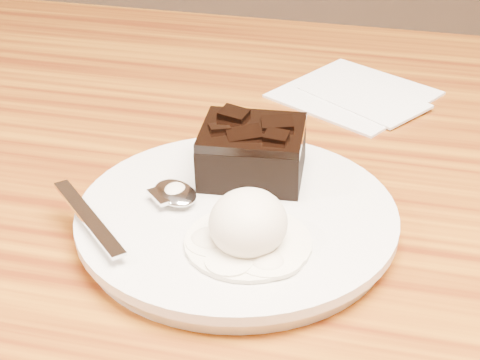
% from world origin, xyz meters
% --- Properties ---
extents(plate, '(0.24, 0.24, 0.02)m').
position_xyz_m(plate, '(-0.06, -0.08, 0.76)').
color(plate, silver).
rests_on(plate, dining_table).
extents(brownie, '(0.08, 0.07, 0.04)m').
position_xyz_m(brownie, '(-0.06, -0.03, 0.79)').
color(brownie, black).
rests_on(brownie, plate).
extents(ice_cream_scoop, '(0.05, 0.06, 0.05)m').
position_xyz_m(ice_cream_scoop, '(-0.04, -0.12, 0.79)').
color(ice_cream_scoop, beige).
rests_on(ice_cream_scoop, plate).
extents(melt_puddle, '(0.09, 0.09, 0.00)m').
position_xyz_m(melt_puddle, '(-0.04, -0.12, 0.77)').
color(melt_puddle, white).
rests_on(melt_puddle, plate).
extents(spoon, '(0.14, 0.14, 0.01)m').
position_xyz_m(spoon, '(-0.11, -0.08, 0.77)').
color(spoon, silver).
rests_on(spoon, plate).
extents(napkin, '(0.18, 0.18, 0.01)m').
position_xyz_m(napkin, '(0.00, 0.19, 0.75)').
color(napkin, white).
rests_on(napkin, dining_table).
extents(crumb_a, '(0.01, 0.01, 0.00)m').
position_xyz_m(crumb_a, '(-0.03, -0.15, 0.77)').
color(crumb_a, black).
rests_on(crumb_a, plate).
extents(crumb_b, '(0.01, 0.01, 0.00)m').
position_xyz_m(crumb_b, '(-0.00, -0.14, 0.77)').
color(crumb_b, black).
rests_on(crumb_b, plate).
extents(crumb_c, '(0.00, 0.01, 0.00)m').
position_xyz_m(crumb_c, '(-0.08, -0.13, 0.77)').
color(crumb_c, black).
rests_on(crumb_c, plate).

